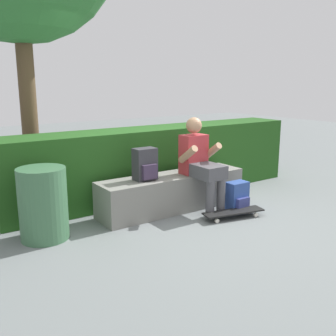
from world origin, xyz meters
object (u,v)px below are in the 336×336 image
object	(u,v)px
backpack_on_bench	(145,165)
backpack_on_ground	(237,197)
person_skater	(200,161)
skateboard_near_person	(233,212)
bench_main	(173,192)
trash_bin	(43,204)

from	to	relation	value
backpack_on_bench	backpack_on_ground	xyz separation A→B (m)	(1.07, -0.55, -0.47)
person_skater	skateboard_near_person	xyz separation A→B (m)	(0.14, -0.49, -0.59)
bench_main	trash_bin	bearing A→B (deg)	-179.21
bench_main	backpack_on_bench	size ratio (longest dim) A/B	5.17
bench_main	skateboard_near_person	distance (m)	0.85
skateboard_near_person	trash_bin	world-z (taller)	trash_bin
person_skater	backpack_on_bench	bearing A→B (deg)	163.34
backpack_on_bench	trash_bin	distance (m)	1.32
bench_main	backpack_on_bench	world-z (taller)	backpack_on_bench
backpack_on_ground	trash_bin	xyz separation A→B (m)	(-2.37, 0.54, 0.20)
backpack_on_ground	trash_bin	world-z (taller)	trash_bin
person_skater	backpack_on_ground	distance (m)	0.68
skateboard_near_person	backpack_on_bench	world-z (taller)	backpack_on_bench
person_skater	backpack_on_ground	size ratio (longest dim) A/B	3.06
skateboard_near_person	trash_bin	size ratio (longest dim) A/B	1.04
bench_main	backpack_on_ground	xyz separation A→B (m)	(0.64, -0.56, -0.04)
backpack_on_ground	trash_bin	size ratio (longest dim) A/B	0.51
backpack_on_bench	backpack_on_ground	size ratio (longest dim) A/B	1.00
bench_main	backpack_on_ground	world-z (taller)	bench_main
bench_main	backpack_on_bench	xyz separation A→B (m)	(-0.43, -0.01, 0.43)
bench_main	backpack_on_ground	size ratio (longest dim) A/B	5.17
person_skater	backpack_on_ground	world-z (taller)	person_skater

